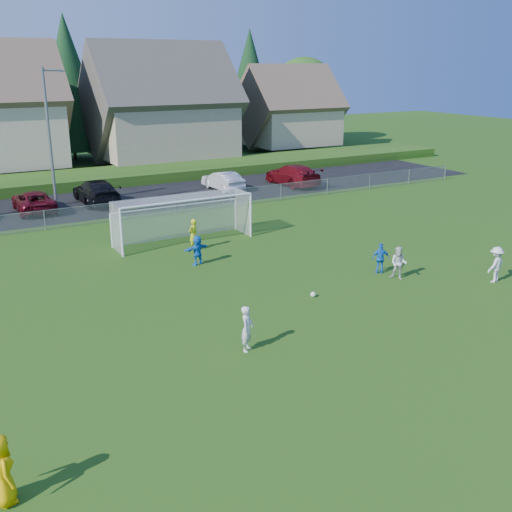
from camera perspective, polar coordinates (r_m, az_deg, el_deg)
The scene contains 20 objects.
ground at distance 19.88m, azimuth 11.68°, elevation -10.03°, with size 160.00×160.00×0.00m, color #193D0C.
asphalt_lot at distance 43.18m, azimuth -12.98°, elevation 5.13°, with size 60.00×60.00×0.00m, color black.
grass_embankment at distance 50.21m, azimuth -15.57°, elevation 7.13°, with size 70.00×6.00×0.80m, color #1E420F.
soccer_ball at distance 24.80m, azimuth 5.46°, elevation -3.67°, with size 0.22×0.22×0.22m, color white.
referee at distance 14.73m, azimuth -23.08°, elevation -18.25°, with size 0.82×0.53×1.67m, color #F8B604.
player_white_a at distance 20.00m, azimuth -0.86°, elevation -6.93°, with size 0.58×0.38×1.58m, color silver.
player_white_b at distance 27.26m, azimuth 13.43°, elevation -0.67°, with size 0.72×0.56×1.49m, color silver.
player_white_c at distance 28.18m, azimuth 21.87°, elevation -0.76°, with size 1.03×0.59×1.60m, color silver.
player_blue_a at distance 27.88m, azimuth 11.77°, elevation -0.22°, with size 0.83×0.35×1.42m, color blue.
player_blue_b at distance 28.61m, azimuth -5.61°, elevation 0.57°, with size 1.33×0.42×1.43m, color blue.
goalkeeper at distance 30.84m, azimuth -5.98°, elevation 2.03°, with size 0.60×0.39×1.64m, color #C7CD18.
car_c at distance 41.49m, azimuth -20.41°, elevation 4.90°, with size 2.24×4.87×1.35m, color #510913.
car_d at distance 42.73m, azimuth -14.97°, elevation 5.95°, with size 2.26×5.56×1.61m, color black.
car_f at distance 45.86m, azimuth -3.18°, elevation 7.17°, with size 1.48×4.25×1.40m, color silver.
car_g at distance 47.73m, azimuth 3.50°, elevation 7.73°, with size 2.29×5.63×1.63m, color maroon.
soccer_goal at distance 32.28m, azimuth -7.11°, elevation 4.19°, with size 7.42×1.90×2.50m.
chainlink_fence at distance 37.93m, azimuth -10.57°, elevation 4.52°, with size 52.06×0.06×1.20m.
streetlight at distance 39.92m, azimuth -19.01°, elevation 10.67°, with size 1.38×0.18×9.00m.
houses_row at distance 57.19m, azimuth -16.16°, elevation 15.33°, with size 53.90×11.45×13.27m.
tree_row at distance 63.10m, azimuth -18.42°, elevation 14.91°, with size 65.98×12.36×13.80m.
Camera 1 is at (-11.96, -12.97, 9.17)m, focal length 42.00 mm.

